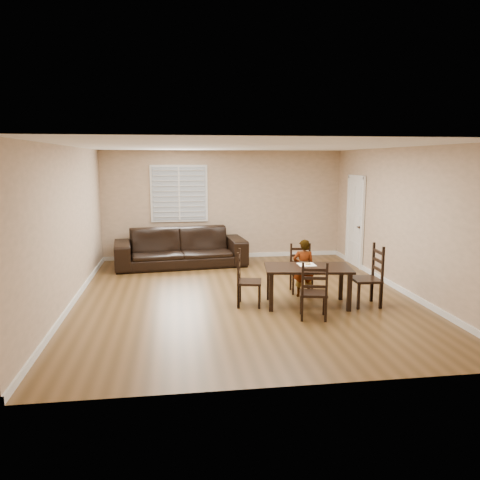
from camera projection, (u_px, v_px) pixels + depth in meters
name	position (u px, v px, depth m)	size (l,w,h in m)	color
ground	(244.00, 296.00, 8.57)	(7.00, 7.00, 0.00)	brown
room	(244.00, 197.00, 8.44)	(6.04, 7.04, 2.72)	tan
dining_table	(308.00, 272.00, 7.94)	(1.54, 1.00, 0.68)	black
chair_near	(300.00, 269.00, 8.88)	(0.45, 0.42, 0.91)	black
chair_far	(314.00, 294.00, 7.21)	(0.50, 0.47, 0.93)	black
chair_left	(243.00, 281.00, 7.97)	(0.48, 0.50, 0.96)	black
chair_right	(373.00, 278.00, 7.97)	(0.46, 0.49, 1.06)	black
child	(304.00, 268.00, 8.46)	(0.39, 0.25, 1.06)	gray
napkin	(307.00, 265.00, 8.08)	(0.29, 0.29, 0.00)	white
donut	(308.00, 263.00, 8.08)	(0.10, 0.10, 0.04)	gold
sofa	(181.00, 247.00, 10.96)	(3.02, 1.18, 0.88)	black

